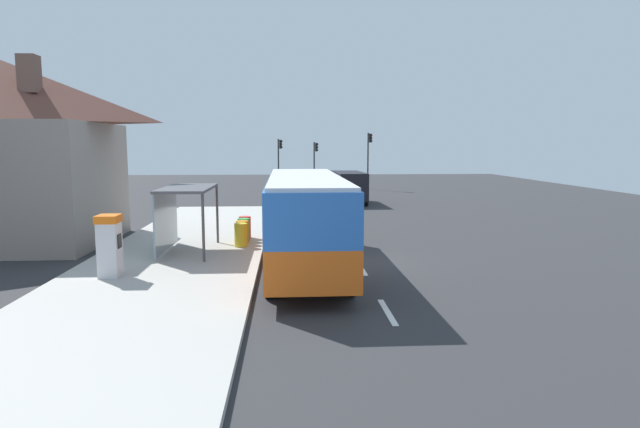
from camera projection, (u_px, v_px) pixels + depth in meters
ground_plane at (325, 214)px, 33.71m from camera, size 56.00×92.00×0.04m
sidewalk_platform at (184, 251)px, 21.44m from camera, size 6.20×30.00×0.18m
lane_stripe_seg_0 at (387, 312)px, 13.92m from camera, size 0.16×2.20×0.01m
lane_stripe_seg_1 at (361, 268)px, 18.87m from camera, size 0.16×2.20×0.01m
lane_stripe_seg_2 at (346, 243)px, 23.82m from camera, size 0.16×2.20×0.01m
lane_stripe_seg_3 at (336, 226)px, 28.77m from camera, size 0.16×2.20×0.01m
lane_stripe_seg_4 at (329, 214)px, 33.72m from camera, size 0.16×2.20×0.01m
lane_stripe_seg_5 at (324, 205)px, 38.67m from camera, size 0.16×2.20×0.01m
lane_stripe_seg_6 at (320, 198)px, 43.63m from camera, size 0.16×2.20×0.01m
lane_stripe_seg_7 at (316, 193)px, 48.58m from camera, size 0.16×2.20×0.01m
bus at (305, 215)px, 18.82m from camera, size 2.60×11.03×3.21m
white_van at (349, 185)px, 39.84m from camera, size 2.21×5.28×2.30m
sedan_near at (331, 178)px, 58.37m from camera, size 2.00×4.47×1.52m
ticket_machine at (110, 245)px, 16.82m from camera, size 0.66×0.76×1.94m
recycling_bin_yellow at (241, 235)px, 21.90m from camera, size 0.52×0.52×0.95m
recycling_bin_orange at (242, 232)px, 22.59m from camera, size 0.52×0.52×0.95m
recycling_bin_green at (244, 230)px, 23.29m from camera, size 0.52×0.52×0.95m
recycling_bin_red at (245, 227)px, 23.98m from camera, size 0.52×0.52×0.95m
traffic_light_near_side at (369, 152)px, 52.00m from camera, size 0.49×0.28×5.43m
traffic_light_far_side at (279, 156)px, 52.34m from camera, size 0.49×0.28×4.85m
traffic_light_median at (315, 157)px, 53.36m from camera, size 0.49×0.28×4.57m
bus_shelter at (180, 202)px, 20.66m from camera, size 1.80×4.00×2.50m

